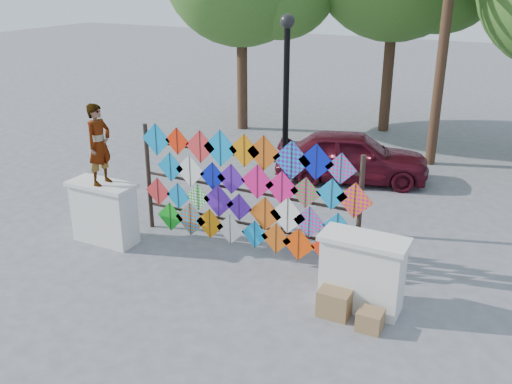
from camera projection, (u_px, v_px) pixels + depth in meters
ground at (225, 266)px, 10.79m from camera, size 80.00×80.00×0.00m
parapet_left at (104, 212)px, 11.54m from camera, size 1.40×0.65×1.28m
parapet_right at (362, 272)px, 9.24m from camera, size 1.40×0.65×1.28m
kite_rack at (247, 193)px, 10.90m from camera, size 4.91×0.24×2.43m
vendor_woman at (99, 144)px, 11.00m from camera, size 0.39×0.59×1.60m
sedan at (352, 156)px, 14.94m from camera, size 4.25×2.72×1.35m
lamppost at (286, 106)px, 11.34m from camera, size 0.28×0.28×4.46m
cardboard_box_near at (335, 302)px, 9.19m from camera, size 0.51×0.45×0.45m
cardboard_box_far at (370, 320)px, 8.83m from camera, size 0.38×0.35×0.32m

